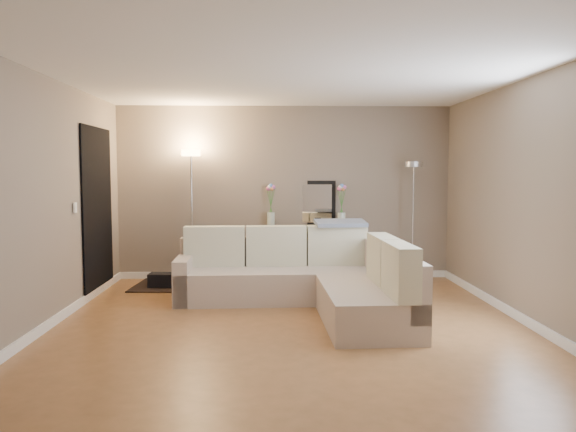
{
  "coord_description": "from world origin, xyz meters",
  "views": [
    {
      "loc": [
        -0.19,
        -5.73,
        1.61
      ],
      "look_at": [
        0.0,
        0.8,
        1.1
      ],
      "focal_mm": 35.0,
      "sensor_mm": 36.0,
      "label": 1
    }
  ],
  "objects_px": {
    "sectional_sofa": "(310,278)",
    "floor_lamp_unlit": "(413,197)",
    "floor_lamp_lit": "(191,189)",
    "console_table": "(301,251)"
  },
  "relations": [
    {
      "from": "sectional_sofa",
      "to": "floor_lamp_unlit",
      "type": "bearing_deg",
      "value": 42.16
    },
    {
      "from": "floor_lamp_lit",
      "to": "floor_lamp_unlit",
      "type": "bearing_deg",
      "value": -2.77
    },
    {
      "from": "floor_lamp_lit",
      "to": "floor_lamp_unlit",
      "type": "distance_m",
      "value": 3.24
    },
    {
      "from": "floor_lamp_unlit",
      "to": "floor_lamp_lit",
      "type": "bearing_deg",
      "value": 177.23
    },
    {
      "from": "sectional_sofa",
      "to": "console_table",
      "type": "xyz_separation_m",
      "value": [
        -0.03,
        1.7,
        0.09
      ]
    },
    {
      "from": "sectional_sofa",
      "to": "floor_lamp_lit",
      "type": "height_order",
      "value": "floor_lamp_lit"
    },
    {
      "from": "sectional_sofa",
      "to": "console_table",
      "type": "relative_size",
      "value": 2.1
    },
    {
      "from": "sectional_sofa",
      "to": "floor_lamp_unlit",
      "type": "relative_size",
      "value": 1.51
    },
    {
      "from": "console_table",
      "to": "floor_lamp_unlit",
      "type": "relative_size",
      "value": 0.72
    },
    {
      "from": "sectional_sofa",
      "to": "floor_lamp_lit",
      "type": "relative_size",
      "value": 1.38
    }
  ]
}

